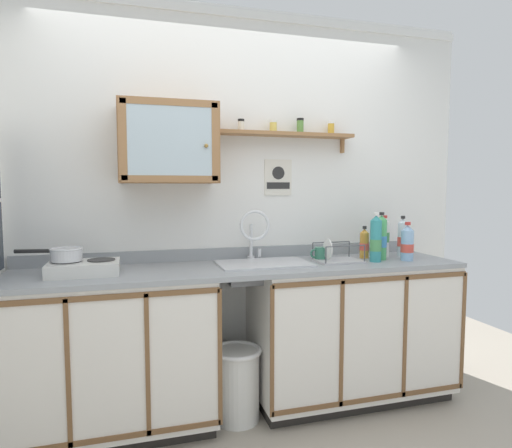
# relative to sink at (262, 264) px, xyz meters

# --- Properties ---
(floor) EXTENTS (5.85, 5.85, 0.00)m
(floor) POSITION_rel_sink_xyz_m (-0.12, -0.45, -0.96)
(floor) COLOR #9E9384
(floor) RESTS_ON ground
(back_wall) EXTENTS (3.45, 0.07, 2.65)m
(back_wall) POSITION_rel_sink_xyz_m (-0.12, 0.28, 0.37)
(back_wall) COLOR white
(back_wall) RESTS_ON ground
(lower_cabinet_run) EXTENTS (1.20, 0.60, 0.93)m
(lower_cabinet_run) POSITION_rel_sink_xyz_m (-0.94, -0.04, -0.49)
(lower_cabinet_run) COLOR black
(lower_cabinet_run) RESTS_ON ground
(lower_cabinet_run_right) EXTENTS (1.35, 0.60, 0.93)m
(lower_cabinet_run_right) POSITION_rel_sink_xyz_m (0.62, -0.04, -0.49)
(lower_cabinet_run_right) COLOR black
(lower_cabinet_run_right) RESTS_ON ground
(countertop) EXTENTS (2.81, 0.62, 0.03)m
(countertop) POSITION_rel_sink_xyz_m (-0.12, -0.04, -0.02)
(countertop) COLOR gray
(countertop) RESTS_ON lower_cabinet_run
(backsplash) EXTENTS (2.81, 0.02, 0.08)m
(backsplash) POSITION_rel_sink_xyz_m (-0.12, 0.24, 0.04)
(backsplash) COLOR gray
(backsplash) RESTS_ON countertop
(sink) EXTENTS (0.59, 0.41, 0.45)m
(sink) POSITION_rel_sink_xyz_m (0.00, 0.00, 0.00)
(sink) COLOR silver
(sink) RESTS_ON countertop
(hot_plate_stove) EXTENTS (0.38, 0.27, 0.08)m
(hot_plate_stove) POSITION_rel_sink_xyz_m (-1.07, -0.05, 0.04)
(hot_plate_stove) COLOR silver
(hot_plate_stove) RESTS_ON countertop
(saucepan) EXTENTS (0.36, 0.18, 0.07)m
(saucepan) POSITION_rel_sink_xyz_m (-1.17, -0.03, 0.12)
(saucepan) COLOR silver
(saucepan) RESTS_ON hot_plate_stove
(bottle_soda_green_0) EXTENTS (0.07, 0.07, 0.32)m
(bottle_soda_green_0) POSITION_rel_sink_xyz_m (0.83, -0.06, 0.15)
(bottle_soda_green_0) COLOR #4CB266
(bottle_soda_green_0) RESTS_ON countertop
(bottle_water_clear_1) EXTENTS (0.07, 0.07, 0.29)m
(bottle_water_clear_1) POSITION_rel_sink_xyz_m (1.06, 0.03, 0.13)
(bottle_water_clear_1) COLOR silver
(bottle_water_clear_1) RESTS_ON countertop
(bottle_detergent_teal_2) EXTENTS (0.08, 0.08, 0.33)m
(bottle_detergent_teal_2) POSITION_rel_sink_xyz_m (0.74, -0.13, 0.15)
(bottle_detergent_teal_2) COLOR teal
(bottle_detergent_teal_2) RESTS_ON countertop
(bottle_juice_amber_3) EXTENTS (0.06, 0.06, 0.22)m
(bottle_juice_amber_3) POSITION_rel_sink_xyz_m (0.75, 0.03, 0.10)
(bottle_juice_amber_3) COLOR gold
(bottle_juice_amber_3) RESTS_ON countertop
(bottle_water_blue_4) EXTENTS (0.09, 0.09, 0.26)m
(bottle_water_blue_4) POSITION_rel_sink_xyz_m (0.98, -0.14, 0.11)
(bottle_water_blue_4) COLOR #8CB7E0
(bottle_water_blue_4) RESTS_ON countertop
(bottle_opaque_white_5) EXTENTS (0.06, 0.06, 0.29)m
(bottle_opaque_white_5) POSITION_rel_sink_xyz_m (0.92, 0.04, 0.14)
(bottle_opaque_white_5) COLOR white
(bottle_opaque_white_5) RESTS_ON countertop
(dish_rack) EXTENTS (0.30, 0.22, 0.15)m
(dish_rack) POSITION_rel_sink_xyz_m (0.50, -0.06, 0.02)
(dish_rack) COLOR #B2B2B7
(dish_rack) RESTS_ON countertop
(mug) EXTENTS (0.12, 0.08, 0.09)m
(mug) POSITION_rel_sink_xyz_m (0.41, 0.02, 0.04)
(mug) COLOR #337259
(mug) RESTS_ON countertop
(wall_cabinet) EXTENTS (0.59, 0.33, 0.49)m
(wall_cabinet) POSITION_rel_sink_xyz_m (-0.58, 0.10, 0.76)
(wall_cabinet) COLOR #996B42
(spice_shelf) EXTENTS (0.98, 0.14, 0.23)m
(spice_shelf) POSITION_rel_sink_xyz_m (0.23, 0.19, 0.86)
(spice_shelf) COLOR #996B42
(warning_sign) EXTENTS (0.20, 0.01, 0.25)m
(warning_sign) POSITION_rel_sink_xyz_m (0.19, 0.25, 0.56)
(warning_sign) COLOR silver
(trash_bin) EXTENTS (0.31, 0.31, 0.46)m
(trash_bin) POSITION_rel_sink_xyz_m (-0.20, -0.11, -0.72)
(trash_bin) COLOR silver
(trash_bin) RESTS_ON ground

